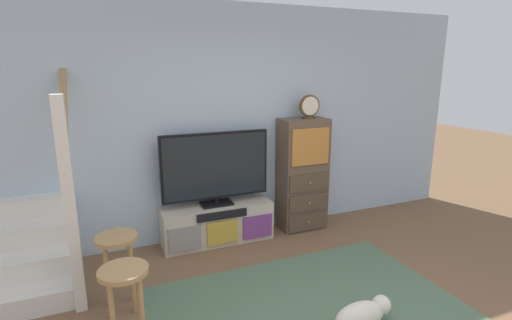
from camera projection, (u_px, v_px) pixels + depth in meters
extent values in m
cube|color=#A8BCD1|center=(233.00, 123.00, 4.55)|extent=(6.40, 0.12, 2.70)
cube|color=#4C664C|center=(309.00, 312.00, 3.19)|extent=(2.60, 1.80, 0.01)
cube|color=#BCB29E|center=(218.00, 223.00, 4.47)|extent=(1.28, 0.36, 0.45)
cube|color=gray|center=(185.00, 239.00, 4.14)|extent=(0.36, 0.02, 0.27)
cube|color=#B79333|center=(223.00, 233.00, 4.30)|extent=(0.36, 0.02, 0.27)
cube|color=#70387F|center=(258.00, 227.00, 4.46)|extent=(0.36, 0.02, 0.27)
cube|color=black|center=(222.00, 215.00, 4.25)|extent=(0.57, 0.02, 0.09)
cube|color=black|center=(217.00, 203.00, 4.43)|extent=(0.36, 0.22, 0.02)
cylinder|color=black|center=(216.00, 200.00, 4.42)|extent=(0.05, 0.05, 0.06)
cube|color=black|center=(216.00, 166.00, 4.32)|extent=(1.24, 0.05, 0.76)
cube|color=black|center=(216.00, 166.00, 4.30)|extent=(1.19, 0.01, 0.71)
cube|color=brown|center=(302.00, 174.00, 4.78)|extent=(0.58, 0.34, 1.39)
cube|color=#4E3C2F|center=(308.00, 222.00, 4.75)|extent=(0.53, 0.02, 0.21)
sphere|color=olive|center=(309.00, 223.00, 4.74)|extent=(0.03, 0.03, 0.03)
cube|color=#4E3C2F|center=(309.00, 203.00, 4.69)|extent=(0.53, 0.02, 0.21)
sphere|color=olive|center=(309.00, 203.00, 4.68)|extent=(0.03, 0.03, 0.03)
cube|color=#4E3C2F|center=(309.00, 183.00, 4.63)|extent=(0.53, 0.02, 0.21)
sphere|color=olive|center=(310.00, 183.00, 4.62)|extent=(0.03, 0.03, 0.03)
cube|color=#BC7533|center=(311.00, 147.00, 4.53)|extent=(0.49, 0.02, 0.44)
cube|color=#4C3823|center=(309.00, 118.00, 4.62)|extent=(0.16, 0.08, 0.02)
cylinder|color=brown|center=(309.00, 106.00, 4.59)|extent=(0.26, 0.04, 0.26)
cylinder|color=beige|center=(310.00, 106.00, 4.56)|extent=(0.22, 0.01, 0.22)
cube|color=silver|center=(15.00, 304.00, 3.16)|extent=(0.90, 0.26, 0.19)
cube|color=silver|center=(19.00, 278.00, 3.37)|extent=(0.90, 0.26, 0.38)
cube|color=silver|center=(22.00, 255.00, 3.59)|extent=(0.90, 0.26, 0.57)
cube|color=silver|center=(25.00, 235.00, 3.80)|extent=(0.90, 0.26, 0.76)
cube|color=silver|center=(27.00, 217.00, 4.01)|extent=(0.90, 0.26, 0.95)
cube|color=silver|center=(70.00, 209.00, 3.05)|extent=(0.09, 0.09, 1.80)
cube|color=#9E7547|center=(63.00, 101.00, 3.44)|extent=(0.06, 1.33, 0.99)
cylinder|color=#A37A4C|center=(142.00, 318.00, 2.64)|extent=(0.04, 0.04, 0.63)
cylinder|color=#A37A4C|center=(112.00, 309.00, 2.74)|extent=(0.04, 0.04, 0.63)
cylinder|color=#A37A4C|center=(139.00, 303.00, 2.81)|extent=(0.04, 0.04, 0.63)
cylinder|color=#A37A4C|center=(123.00, 271.00, 2.61)|extent=(0.34, 0.34, 0.03)
cylinder|color=#A37A4C|center=(108.00, 283.00, 3.07)|extent=(0.04, 0.04, 0.63)
cylinder|color=#A37A4C|center=(133.00, 278.00, 3.14)|extent=(0.04, 0.04, 0.63)
cylinder|color=#A37A4C|center=(107.00, 272.00, 3.24)|extent=(0.04, 0.04, 0.63)
cylinder|color=#A37A4C|center=(130.00, 267.00, 3.31)|extent=(0.04, 0.04, 0.63)
cylinder|color=#A37A4C|center=(116.00, 238.00, 3.11)|extent=(0.34, 0.34, 0.03)
ellipsoid|color=beige|center=(360.00, 316.00, 2.98)|extent=(0.44, 0.21, 0.22)
sphere|color=beige|center=(381.00, 305.00, 3.05)|extent=(0.15, 0.15, 0.15)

